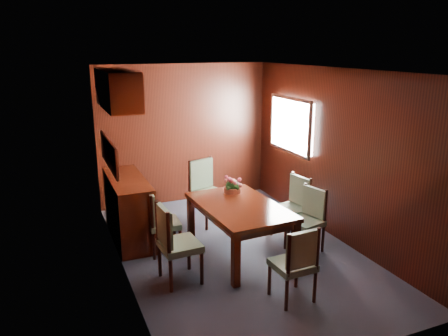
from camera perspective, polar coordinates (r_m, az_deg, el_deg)
name	(u,v)px	position (r m, az deg, el deg)	size (l,w,h in m)	color
ground	(237,251)	(6.01, 1.75, -10.82)	(4.50, 4.50, 0.00)	#323544
room_shell	(221,129)	(5.74, -0.44, 5.14)	(3.06, 4.52, 2.41)	black
sideboard	(129,208)	(6.37, -12.36, -5.18)	(0.48, 1.40, 0.90)	black
dining_table	(239,212)	(5.68, 2.03, -5.73)	(1.02, 1.55, 0.70)	black
chair_left_near	(174,240)	(5.11, -6.60, -9.29)	(0.46, 0.48, 0.96)	black
chair_left_far	(159,218)	(5.84, -8.51, -6.53)	(0.43, 0.44, 0.88)	black
chair_right_near	(309,216)	(5.99, 11.00, -6.13)	(0.49, 0.50, 0.87)	black
chair_right_far	(294,203)	(6.35, 9.15, -4.58)	(0.48, 0.49, 0.91)	black
chair_head	(297,261)	(4.78, 9.45, -11.87)	(0.43, 0.42, 0.87)	black
chair_foot	(205,188)	(6.78, -2.43, -2.57)	(0.60, 0.59, 1.00)	black
flower_centerpiece	(232,184)	(6.07, 1.10, -2.08)	(0.26, 0.26, 0.26)	#CB5F3E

